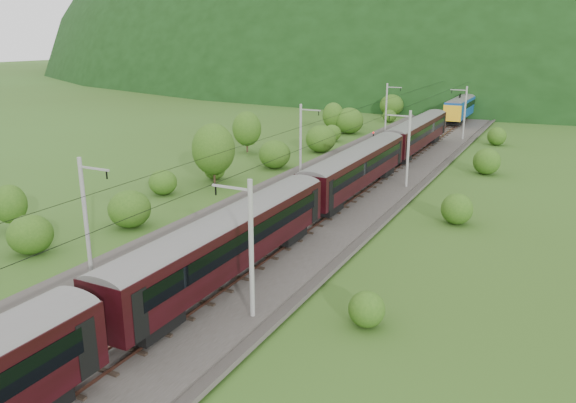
% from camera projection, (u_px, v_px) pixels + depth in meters
% --- Properties ---
extents(ground, '(600.00, 600.00, 0.00)m').
position_uv_depth(ground, '(166.00, 298.00, 34.70)').
color(ground, '#324C17').
rests_on(ground, ground).
extents(railbed, '(14.00, 220.00, 0.30)m').
position_uv_depth(railbed, '(249.00, 244.00, 43.20)').
color(railbed, '#38332D').
rests_on(railbed, ground).
extents(track_left, '(2.40, 220.00, 0.27)m').
position_uv_depth(track_left, '(223.00, 237.00, 44.18)').
color(track_left, brown).
rests_on(track_left, railbed).
extents(track_right, '(2.40, 220.00, 0.27)m').
position_uv_depth(track_right, '(276.00, 247.00, 42.10)').
color(track_right, brown).
rests_on(track_right, railbed).
extents(catenary_left, '(2.54, 192.28, 8.00)m').
position_uv_depth(catenary_left, '(301.00, 138.00, 63.43)').
color(catenary_left, gray).
rests_on(catenary_left, railbed).
extents(catenary_right, '(2.54, 192.28, 8.00)m').
position_uv_depth(catenary_right, '(408.00, 147.00, 58.11)').
color(catenary_right, gray).
rests_on(catenary_right, railbed).
extents(overhead_wires, '(4.83, 198.00, 0.03)m').
position_uv_depth(overhead_wires, '(247.00, 156.00, 41.23)').
color(overhead_wires, black).
rests_on(overhead_wires, ground).
extents(mountain_main, '(504.00, 360.00, 244.00)m').
position_uv_depth(mountain_main, '(528.00, 71.00, 256.95)').
color(mountain_main, black).
rests_on(mountain_main, ground).
extents(mountain_ridge, '(336.00, 280.00, 132.00)m').
position_uv_depth(mountain_ridge, '(323.00, 62.00, 343.28)').
color(mountain_ridge, black).
rests_on(mountain_ridge, ground).
extents(train, '(3.04, 170.47, 5.29)m').
position_uv_depth(train, '(225.00, 234.00, 35.31)').
color(train, black).
rests_on(train, ground).
extents(hazard_post_near, '(0.15, 0.15, 1.40)m').
position_uv_depth(hazard_post_near, '(399.00, 143.00, 79.61)').
color(hazard_post_near, red).
rests_on(hazard_post_near, railbed).
extents(hazard_post_far, '(0.16, 0.16, 1.52)m').
position_uv_depth(hazard_post_far, '(399.00, 147.00, 76.01)').
color(hazard_post_far, red).
rests_on(hazard_post_far, railbed).
extents(signal, '(0.24, 0.24, 2.14)m').
position_uv_depth(signal, '(373.00, 138.00, 80.13)').
color(signal, black).
rests_on(signal, railbed).
extents(vegetation_left, '(13.19, 146.47, 6.69)m').
position_uv_depth(vegetation_left, '(219.00, 160.00, 62.25)').
color(vegetation_left, '#2B5416').
rests_on(vegetation_left, ground).
extents(vegetation_right, '(5.60, 107.79, 2.79)m').
position_uv_depth(vegetation_right, '(430.00, 224.00, 44.52)').
color(vegetation_right, '#2B5416').
rests_on(vegetation_right, ground).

